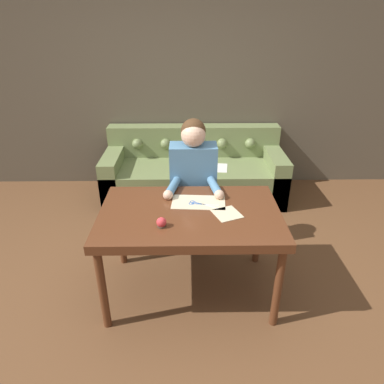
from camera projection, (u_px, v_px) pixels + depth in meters
The scene contains 9 objects.
ground_plane at pixel (176, 296), 2.84m from camera, with size 16.00×16.00×0.00m, color brown.
wall_back at pixel (179, 86), 4.28m from camera, with size 8.00×0.06×2.60m.
dining_table at pixel (190, 220), 2.60m from camera, with size 1.36×0.87×0.76m.
couch at pixel (194, 173), 4.35m from camera, with size 2.19×0.89×0.83m.
person at pixel (193, 187), 3.14m from camera, with size 0.49×0.58×1.31m.
pattern_paper_main at pixel (199, 202), 2.70m from camera, with size 0.43×0.26×0.00m.
pattern_paper_offcut at pixel (227, 214), 2.54m from camera, with size 0.24×0.25×0.00m.
scissors at pixel (199, 204), 2.67m from camera, with size 0.24×0.13×0.01m.
pin_cushion at pixel (161, 223), 2.37m from camera, with size 0.07×0.07×0.07m.
Camera 1 is at (0.11, -2.14, 2.06)m, focal length 32.00 mm.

